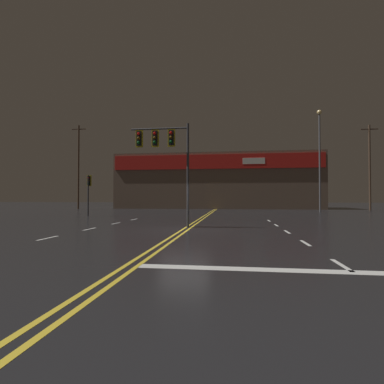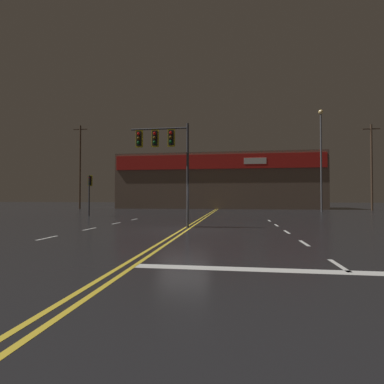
{
  "view_description": "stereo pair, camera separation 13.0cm",
  "coord_description": "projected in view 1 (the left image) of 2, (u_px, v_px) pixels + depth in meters",
  "views": [
    {
      "loc": [
        2.4,
        -14.9,
        1.63
      ],
      "look_at": [
        0.0,
        3.02,
        2.0
      ],
      "focal_mm": 28.0,
      "sensor_mm": 36.0,
      "label": 1
    },
    {
      "loc": [
        2.53,
        -14.89,
        1.63
      ],
      "look_at": [
        0.0,
        3.02,
        2.0
      ],
      "focal_mm": 28.0,
      "sensor_mm": 36.0,
      "label": 2
    }
  ],
  "objects": [
    {
      "name": "road_markings",
      "position": [
        200.0,
        234.0,
        13.4
      ],
      "size": [
        14.96,
        60.0,
        0.01
      ],
      "color": "gold",
      "rests_on": "ground"
    },
    {
      "name": "building_backdrop",
      "position": [
        217.0,
        182.0,
        49.17
      ],
      "size": [
        31.65,
        10.23,
        8.53
      ],
      "color": "brown",
      "rests_on": "ground"
    },
    {
      "name": "traffic_signal_median",
      "position": [
        163.0,
        147.0,
        16.9
      ],
      "size": [
        3.35,
        0.36,
        5.82
      ],
      "color": "#38383D",
      "rests_on": "ground"
    },
    {
      "name": "traffic_signal_corner_northwest",
      "position": [
        89.0,
        186.0,
        27.05
      ],
      "size": [
        0.42,
        0.36,
        3.71
      ],
      "color": "#38383D",
      "rests_on": "ground"
    },
    {
      "name": "utility_pole_row",
      "position": [
        207.0,
        166.0,
        42.73
      ],
      "size": [
        43.5,
        0.26,
        12.71
      ],
      "color": "#4C3828",
      "rests_on": "ground"
    },
    {
      "name": "streetlight_near_left",
      "position": [
        320.0,
        149.0,
        35.49
      ],
      "size": [
        0.56,
        0.56,
        12.13
      ],
      "color": "#59595E",
      "rests_on": "ground"
    },
    {
      "name": "ground_plane",
      "position": [
        184.0,
        230.0,
        15.05
      ],
      "size": [
        200.0,
        200.0,
        0.0
      ],
      "primitive_type": "plane",
      "color": "black"
    }
  ]
}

